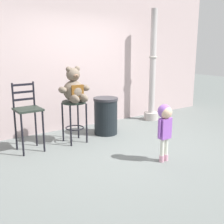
{
  "coord_description": "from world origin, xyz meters",
  "views": [
    {
      "loc": [
        -2.91,
        -3.69,
        1.78
      ],
      "look_at": [
        -0.2,
        0.19,
        0.67
      ],
      "focal_mm": 45.55,
      "sensor_mm": 36.0,
      "label": 1
    }
  ],
  "objects_px": {
    "bar_stool_with_teddy": "(74,112)",
    "trash_bin": "(106,116)",
    "teddy_bear": "(74,88)",
    "child_walking": "(165,121)",
    "lamppost": "(152,78)",
    "bar_chair_empty": "(28,112)"
  },
  "relations": [
    {
      "from": "bar_stool_with_teddy",
      "to": "trash_bin",
      "type": "distance_m",
      "value": 0.79
    },
    {
      "from": "bar_stool_with_teddy",
      "to": "teddy_bear",
      "type": "xyz_separation_m",
      "value": [
        -0.0,
        -0.03,
        0.45
      ]
    },
    {
      "from": "child_walking",
      "to": "teddy_bear",
      "type": "bearing_deg",
      "value": -105.08
    },
    {
      "from": "bar_stool_with_teddy",
      "to": "lamppost",
      "type": "distance_m",
      "value": 2.4
    },
    {
      "from": "bar_stool_with_teddy",
      "to": "lamppost",
      "type": "xyz_separation_m",
      "value": [
        2.32,
        0.42,
        0.44
      ]
    },
    {
      "from": "child_walking",
      "to": "trash_bin",
      "type": "distance_m",
      "value": 1.74
    },
    {
      "from": "bar_stool_with_teddy",
      "to": "teddy_bear",
      "type": "distance_m",
      "value": 0.45
    },
    {
      "from": "trash_bin",
      "to": "lamppost",
      "type": "xyz_separation_m",
      "value": [
        1.56,
        0.32,
        0.64
      ]
    },
    {
      "from": "teddy_bear",
      "to": "child_walking",
      "type": "xyz_separation_m",
      "value": [
        0.71,
        -1.59,
        -0.36
      ]
    },
    {
      "from": "child_walking",
      "to": "trash_bin",
      "type": "height_order",
      "value": "child_walking"
    },
    {
      "from": "teddy_bear",
      "to": "lamppost",
      "type": "height_order",
      "value": "lamppost"
    },
    {
      "from": "trash_bin",
      "to": "bar_chair_empty",
      "type": "relative_size",
      "value": 0.64
    },
    {
      "from": "child_walking",
      "to": "lamppost",
      "type": "xyz_separation_m",
      "value": [
        1.61,
        2.04,
        0.35
      ]
    },
    {
      "from": "lamppost",
      "to": "bar_chair_empty",
      "type": "bearing_deg",
      "value": -173.55
    },
    {
      "from": "teddy_bear",
      "to": "bar_stool_with_teddy",
      "type": "bearing_deg",
      "value": 90.0
    },
    {
      "from": "teddy_bear",
      "to": "trash_bin",
      "type": "distance_m",
      "value": 1.01
    },
    {
      "from": "bar_stool_with_teddy",
      "to": "lamppost",
      "type": "height_order",
      "value": "lamppost"
    },
    {
      "from": "trash_bin",
      "to": "bar_chair_empty",
      "type": "bearing_deg",
      "value": -178.69
    },
    {
      "from": "child_walking",
      "to": "lamppost",
      "type": "relative_size",
      "value": 0.35
    },
    {
      "from": "teddy_bear",
      "to": "bar_chair_empty",
      "type": "height_order",
      "value": "teddy_bear"
    },
    {
      "from": "trash_bin",
      "to": "child_walking",
      "type": "bearing_deg",
      "value": -91.89
    },
    {
      "from": "child_walking",
      "to": "lamppost",
      "type": "bearing_deg",
      "value": -167.5
    }
  ]
}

